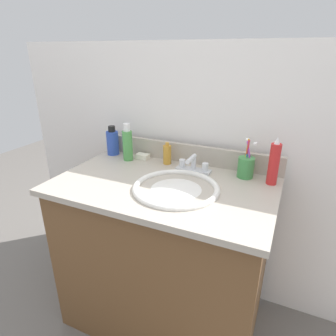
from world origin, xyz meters
TOP-DOWN VIEW (x-y plane):
  - ground_plane at (0.00, 0.00)m, footprint 6.00×6.00m
  - vanity_cabinet at (0.00, 0.00)m, footprint 0.87×0.51m
  - countertop at (0.00, 0.00)m, footprint 0.91×0.56m
  - backsplash at (0.00, 0.27)m, footprint 0.91×0.02m
  - back_wall at (0.00, 0.33)m, footprint 2.01×0.04m
  - sink_basin at (0.07, -0.03)m, footprint 0.35×0.35m
  - faucet at (0.07, 0.16)m, footprint 0.16×0.10m
  - bottle_spray_red at (0.41, 0.18)m, footprint 0.04×0.04m
  - bottle_oil_amber at (-0.08, 0.20)m, footprint 0.04×0.04m
  - bottle_shampoo_blue at (-0.39, 0.21)m, footprint 0.06×0.06m
  - bottle_toner_green at (-0.28, 0.17)m, footprint 0.05×0.05m
  - cup_green at (0.30, 0.20)m, footprint 0.07×0.08m
  - soap_bar at (-0.22, 0.22)m, footprint 0.06×0.04m

SIDE VIEW (x-z plane):
  - ground_plane at x=0.00m, z-range 0.00..0.00m
  - vanity_cabinet at x=0.00m, z-range 0.00..0.72m
  - back_wall at x=0.00m, z-range 0.00..1.30m
  - sink_basin at x=0.07m, z-range 0.66..0.77m
  - countertop at x=0.00m, z-range 0.72..0.75m
  - soap_bar at x=-0.22m, z-range 0.75..0.77m
  - faucet at x=0.07m, z-range 0.73..0.82m
  - backsplash at x=0.00m, z-range 0.75..0.84m
  - bottle_oil_amber at x=-0.08m, z-range 0.74..0.85m
  - cup_green at x=0.30m, z-range 0.71..0.88m
  - bottle_shampoo_blue at x=-0.39m, z-range 0.74..0.89m
  - bottle_toner_green at x=-0.28m, z-range 0.74..0.92m
  - bottle_spray_red at x=0.41m, z-range 0.74..0.94m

